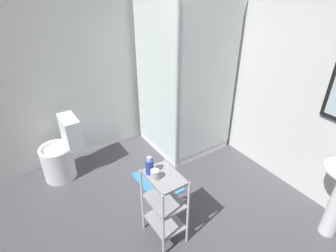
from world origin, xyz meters
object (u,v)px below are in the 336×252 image
Objects in this scene: storage_cart at (164,202)px; shower_stall at (182,118)px; rinse_cup at (155,175)px; bath_mat at (158,182)px; toilet at (61,154)px; shampoo_bottle_blue at (149,166)px.

shower_stall is at bearing 137.78° from storage_cart.
rinse_cup is 1.09m from bath_mat.
rinse_cup reaches higher than toilet.
storage_cart reaches higher than bath_mat.
shower_stall reaches higher than shampoo_bottle_blue.
shampoo_bottle_blue is 0.28× the size of bath_mat.
rinse_cup is at bearing -101.70° from storage_cart.
storage_cart is 8.47× the size of rinse_cup.
shower_stall reaches higher than storage_cart.
toilet is 1.49m from shampoo_bottle_blue.
shower_stall is at bearing 123.63° from bath_mat.
storage_cart is 0.40m from shampoo_bottle_blue.
rinse_cup is (1.41, 0.46, 0.47)m from toilet.
toilet is at bearing -160.86° from shampoo_bottle_blue.
toilet is (-0.31, -1.56, -0.15)m from shower_stall.
shampoo_bottle_blue reaches higher than storage_cart.
toilet reaches higher than bath_mat.
bath_mat is at bearing 153.47° from storage_cart.
shampoo_bottle_blue is at bearing 19.14° from toilet.
shower_stall is 11.87× the size of shampoo_bottle_blue.
shower_stall is 1.59m from rinse_cup.
toilet is 8.70× the size of rinse_cup.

